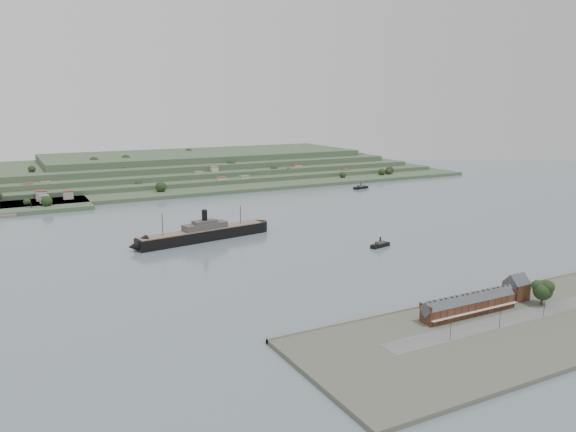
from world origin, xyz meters
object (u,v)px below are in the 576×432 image
terrace_row (469,305)px  fig_tree (544,289)px  gabled_building (516,288)px  steamship (199,234)px  tugboat (380,245)px

terrace_row → fig_tree: fig_tree is taller
gabled_building → steamship: 228.46m
gabled_building → fig_tree: 13.72m
tugboat → fig_tree: (-1.52, -137.95, 8.48)m
steamship → tugboat: (109.94, -78.35, -3.33)m
terrace_row → fig_tree: size_ratio=4.07×
terrace_row → steamship: size_ratio=0.48×
tugboat → steamship: bearing=144.5°
gabled_building → fig_tree: gabled_building is taller
steamship → terrace_row: bearing=-72.4°
fig_tree → steamship: bearing=116.6°
gabled_building → tugboat: (6.62, 125.38, -6.34)m
tugboat → terrace_row: bearing=-108.8°
terrace_row → tugboat: (44.12, 129.41, -4.99)m
fig_tree → terrace_row: bearing=168.7°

